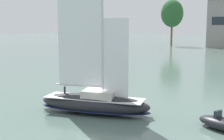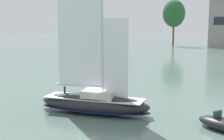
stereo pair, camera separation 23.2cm
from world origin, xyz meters
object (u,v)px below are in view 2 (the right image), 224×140
object	(u,v)px
motor_tender	(222,124)
sailboat_main	(94,101)
tree_shore_left	(174,14)
sailboat_moored_mid_channel	(89,65)

from	to	relation	value
motor_tender	sailboat_main	bearing A→B (deg)	-168.78
tree_shore_left	sailboat_moored_mid_channel	distance (m)	70.84
sailboat_moored_mid_channel	motor_tender	distance (m)	39.22
sailboat_moored_mid_channel	sailboat_main	bearing A→B (deg)	-48.49
tree_shore_left	sailboat_main	world-z (taller)	tree_shore_left
sailboat_main	sailboat_moored_mid_channel	distance (m)	31.81
motor_tender	tree_shore_left	bearing A→B (deg)	117.63
sailboat_moored_mid_channel	motor_tender	world-z (taller)	sailboat_moored_mid_channel
sailboat_moored_mid_channel	motor_tender	xyz separation A→B (m)	(32.81, -21.49, -0.05)
tree_shore_left	sailboat_main	size ratio (longest dim) A/B	1.16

